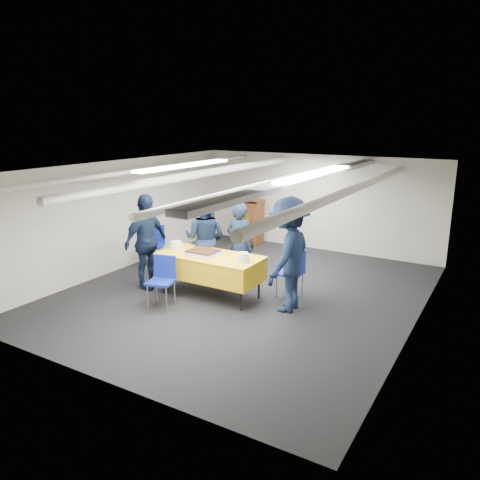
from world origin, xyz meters
name	(u,v)px	position (x,y,z in m)	size (l,w,h in m)	color
ground	(245,292)	(0.00, 0.00, 0.00)	(7.00, 7.00, 0.00)	black
room_shell	(260,193)	(0.09, 0.41, 1.81)	(6.00, 7.00, 2.30)	beige
serving_table	(210,266)	(-0.45, -0.45, 0.56)	(1.89, 0.87, 0.77)	black
sheet_cake	(203,253)	(-0.55, -0.52, 0.82)	(0.55, 0.43, 0.09)	white
plate_stack_left	(176,246)	(-1.17, -0.50, 0.84)	(0.24, 0.24, 0.16)	white
plate_stack_right	(243,258)	(0.26, -0.50, 0.84)	(0.21, 0.21, 0.16)	white
podium	(250,221)	(-1.60, 3.05, 0.61)	(0.62, 0.53, 1.25)	brown
chair_near	(163,276)	(-0.90, -1.24, 0.53)	(0.51, 0.51, 0.87)	gray
chair_right	(294,270)	(0.89, 0.21, 0.53)	(0.45, 0.45, 0.87)	gray
chair_left	(154,241)	(-2.56, 0.49, 0.53)	(0.56, 0.56, 0.87)	gray
sailor_a	(240,244)	(-0.28, 0.30, 0.81)	(0.59, 0.39, 1.62)	black
sailor_b	(205,239)	(-0.97, 0.14, 0.87)	(0.84, 0.66, 1.73)	black
sailor_c	(146,242)	(-1.73, -0.69, 0.90)	(1.05, 0.44, 1.79)	black
sailor_d	(288,255)	(1.01, -0.32, 0.96)	(1.24, 0.71, 1.92)	black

